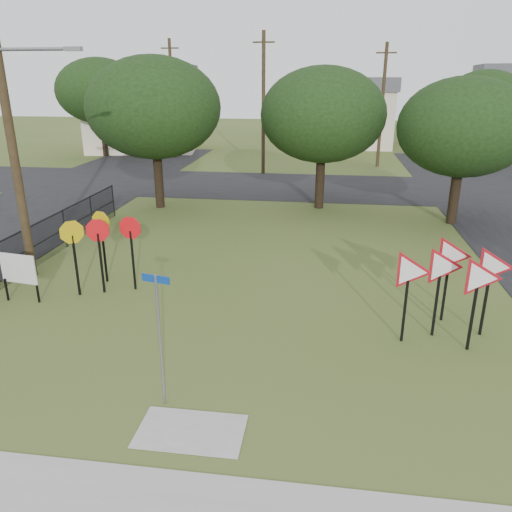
{
  "coord_description": "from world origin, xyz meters",
  "views": [
    {
      "loc": [
        2.28,
        -9.83,
        6.28
      ],
      "look_at": [
        0.47,
        3.0,
        1.6
      ],
      "focal_mm": 35.0,
      "sensor_mm": 36.0,
      "label": 1
    }
  ],
  "objects_px": {
    "street_name_sign": "(160,332)",
    "stop_sign_cluster": "(101,236)",
    "info_board": "(19,270)",
    "yield_sign_cluster": "(453,271)"
  },
  "relations": [
    {
      "from": "street_name_sign",
      "to": "stop_sign_cluster",
      "type": "xyz_separation_m",
      "value": [
        -3.59,
        5.33,
        0.13
      ]
    },
    {
      "from": "stop_sign_cluster",
      "to": "info_board",
      "type": "height_order",
      "value": "stop_sign_cluster"
    },
    {
      "from": "stop_sign_cluster",
      "to": "info_board",
      "type": "relative_size",
      "value": 1.59
    },
    {
      "from": "stop_sign_cluster",
      "to": "yield_sign_cluster",
      "type": "xyz_separation_m",
      "value": [
        9.83,
        -1.62,
        0.03
      ]
    },
    {
      "from": "stop_sign_cluster",
      "to": "info_board",
      "type": "bearing_deg",
      "value": -149.93
    },
    {
      "from": "street_name_sign",
      "to": "stop_sign_cluster",
      "type": "relative_size",
      "value": 1.19
    },
    {
      "from": "street_name_sign",
      "to": "info_board",
      "type": "relative_size",
      "value": 1.9
    },
    {
      "from": "street_name_sign",
      "to": "info_board",
      "type": "xyz_separation_m",
      "value": [
        -5.66,
        4.14,
        -0.64
      ]
    },
    {
      "from": "yield_sign_cluster",
      "to": "info_board",
      "type": "relative_size",
      "value": 2.1
    },
    {
      "from": "info_board",
      "to": "street_name_sign",
      "type": "bearing_deg",
      "value": -36.18
    }
  ]
}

